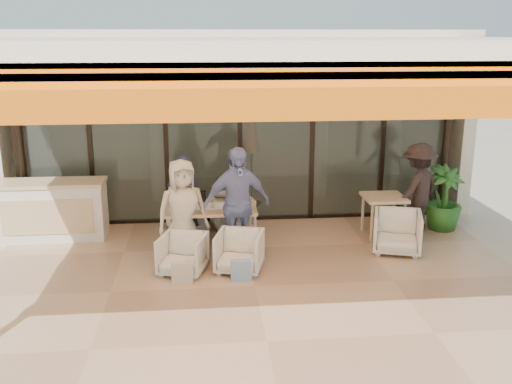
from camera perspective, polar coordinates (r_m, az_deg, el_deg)
ground at (r=8.13m, az=-0.11°, el=-9.56°), size 70.00×70.00×0.00m
terrace_floor at (r=8.13m, az=-0.11°, el=-9.52°), size 8.00×6.00×0.01m
terrace_structure at (r=7.11m, az=0.08°, el=13.93°), size 8.00×6.00×3.40m
glass_storefront at (r=10.52m, az=-1.62°, el=5.40°), size 8.08×0.10×3.20m
interior_block at (r=12.73m, az=-2.30°, el=10.02°), size 9.05×3.62×3.52m
host_counter at (r=10.40m, az=-19.75°, el=-1.71°), size 1.85×0.65×1.04m
dining_table at (r=9.32m, az=-4.70°, el=-1.77°), size 1.50×0.90×0.93m
chair_far_left at (r=10.34m, az=-7.03°, el=-2.34°), size 0.73×0.71×0.60m
chair_far_right at (r=10.33m, az=-2.37°, el=-1.95°), size 0.81×0.77×0.70m
chair_near_left at (r=8.54m, az=-7.35°, el=-6.02°), size 0.79×0.76×0.66m
chair_near_right at (r=8.54m, az=-1.68°, el=-5.81°), size 0.80×0.77×0.68m
diner_navy at (r=9.73m, az=-7.19°, el=-0.67°), size 0.55×0.36×1.51m
diner_grey at (r=9.72m, az=-2.24°, el=-0.28°), size 0.88×0.74×1.60m
diner_cream at (r=8.85m, az=-7.36°, el=-1.92°), size 0.91×0.72×1.63m
diner_periwinkle at (r=8.83m, az=-1.92°, el=-1.23°), size 1.13×0.69×1.81m
tote_bag_cream at (r=8.23m, az=-7.40°, el=-8.08°), size 0.30×0.10×0.34m
tote_bag_blue at (r=8.24m, az=-1.49°, el=-7.93°), size 0.30×0.10×0.34m
side_table at (r=10.12m, az=12.66°, el=-0.98°), size 0.70×0.70×0.74m
side_chair at (r=9.52m, az=13.94°, el=-3.73°), size 0.92×0.89×0.76m
standing_woman at (r=10.39m, az=15.85°, el=0.27°), size 1.22×1.11×1.64m
potted_palm at (r=10.78m, az=18.25°, el=-0.64°), size 0.80×0.80×1.19m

